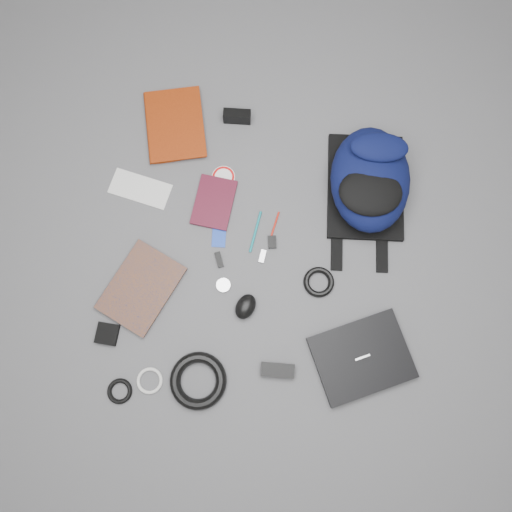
# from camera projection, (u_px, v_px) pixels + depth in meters

# --- Properties ---
(ground) EXTENTS (4.00, 4.00, 0.00)m
(ground) POSITION_uv_depth(u_px,v_px,m) (256.00, 257.00, 1.77)
(ground) COLOR #4F4F51
(ground) RESTS_ON ground
(backpack) EXTENTS (0.33, 0.45, 0.18)m
(backpack) POSITION_uv_depth(u_px,v_px,m) (370.00, 179.00, 1.73)
(backpack) COLOR black
(backpack) RESTS_ON ground
(laptop) EXTENTS (0.39, 0.35, 0.03)m
(laptop) POSITION_uv_depth(u_px,v_px,m) (362.00, 357.00, 1.68)
(laptop) COLOR black
(laptop) RESTS_ON ground
(textbook_red) EXTENTS (0.28, 0.33, 0.03)m
(textbook_red) POSITION_uv_depth(u_px,v_px,m) (147.00, 129.00, 1.85)
(textbook_red) COLOR maroon
(textbook_red) RESTS_ON ground
(comic_book) EXTENTS (0.30, 0.34, 0.02)m
(comic_book) POSITION_uv_depth(u_px,v_px,m) (117.00, 273.00, 1.74)
(comic_book) COLOR #A14E0B
(comic_book) RESTS_ON ground
(envelope) EXTENTS (0.23, 0.14, 0.00)m
(envelope) POSITION_uv_depth(u_px,v_px,m) (140.00, 189.00, 1.81)
(envelope) COLOR silver
(envelope) RESTS_ON ground
(dvd_case) EXTENTS (0.15, 0.20, 0.01)m
(dvd_case) POSITION_uv_depth(u_px,v_px,m) (214.00, 202.00, 1.80)
(dvd_case) COLOR #3A0B17
(dvd_case) RESTS_ON ground
(compact_camera) EXTENTS (0.10, 0.04, 0.06)m
(compact_camera) POSITION_uv_depth(u_px,v_px,m) (237.00, 116.00, 1.84)
(compact_camera) COLOR black
(compact_camera) RESTS_ON ground
(sticker_disc) EXTENTS (0.09, 0.09, 0.00)m
(sticker_disc) POSITION_uv_depth(u_px,v_px,m) (223.00, 177.00, 1.82)
(sticker_disc) COLOR white
(sticker_disc) RESTS_ON ground
(pen_teal) EXTENTS (0.03, 0.15, 0.01)m
(pen_teal) POSITION_uv_depth(u_px,v_px,m) (255.00, 232.00, 1.78)
(pen_teal) COLOR #0E747E
(pen_teal) RESTS_ON ground
(pen_red) EXTENTS (0.03, 0.12, 0.01)m
(pen_red) POSITION_uv_depth(u_px,v_px,m) (274.00, 227.00, 1.78)
(pen_red) COLOR red
(pen_red) RESTS_ON ground
(id_badge) EXTENTS (0.05, 0.08, 0.00)m
(id_badge) POSITION_uv_depth(u_px,v_px,m) (219.00, 237.00, 1.78)
(id_badge) COLOR #173AAE
(id_badge) RESTS_ON ground
(usb_black) EXTENTS (0.04, 0.06, 0.01)m
(usb_black) POSITION_uv_depth(u_px,v_px,m) (219.00, 260.00, 1.76)
(usb_black) COLOR black
(usb_black) RESTS_ON ground
(usb_silver) EXTENTS (0.02, 0.05, 0.01)m
(usb_silver) POSITION_uv_depth(u_px,v_px,m) (262.00, 256.00, 1.76)
(usb_silver) COLOR #ADADAF
(usb_silver) RESTS_ON ground
(key_fob) EXTENTS (0.04, 0.05, 0.01)m
(key_fob) POSITION_uv_depth(u_px,v_px,m) (272.00, 242.00, 1.77)
(key_fob) COLOR black
(key_fob) RESTS_ON ground
(mouse) EXTENTS (0.09, 0.11, 0.05)m
(mouse) POSITION_uv_depth(u_px,v_px,m) (246.00, 307.00, 1.71)
(mouse) COLOR black
(mouse) RESTS_ON ground
(headphone_left) EXTENTS (0.05, 0.05, 0.01)m
(headphone_left) POSITION_uv_depth(u_px,v_px,m) (160.00, 299.00, 1.73)
(headphone_left) COLOR silver
(headphone_left) RESTS_ON ground
(headphone_right) EXTENTS (0.06, 0.06, 0.01)m
(headphone_right) POSITION_uv_depth(u_px,v_px,m) (223.00, 285.00, 1.74)
(headphone_right) COLOR silver
(headphone_right) RESTS_ON ground
(cable_coil) EXTENTS (0.11, 0.11, 0.02)m
(cable_coil) POSITION_uv_depth(u_px,v_px,m) (319.00, 282.00, 1.74)
(cable_coil) COLOR black
(cable_coil) RESTS_ON ground
(power_brick) EXTENTS (0.11, 0.05, 0.03)m
(power_brick) POSITION_uv_depth(u_px,v_px,m) (278.00, 370.00, 1.67)
(power_brick) COLOR black
(power_brick) RESTS_ON ground
(power_cord_coil) EXTENTS (0.20, 0.20, 0.04)m
(power_cord_coil) POSITION_uv_depth(u_px,v_px,m) (198.00, 381.00, 1.66)
(power_cord_coil) COLOR black
(power_cord_coil) RESTS_ON ground
(pouch) EXTENTS (0.08, 0.08, 0.02)m
(pouch) POSITION_uv_depth(u_px,v_px,m) (107.00, 334.00, 1.70)
(pouch) COLOR black
(pouch) RESTS_ON ground
(earbud_coil) EXTENTS (0.10, 0.10, 0.02)m
(earbud_coil) POSITION_uv_depth(u_px,v_px,m) (120.00, 391.00, 1.67)
(earbud_coil) COLOR black
(earbud_coil) RESTS_ON ground
(white_cable_coil) EXTENTS (0.12, 0.12, 0.01)m
(white_cable_coil) POSITION_uv_depth(u_px,v_px,m) (150.00, 381.00, 1.67)
(white_cable_coil) COLOR silver
(white_cable_coil) RESTS_ON ground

